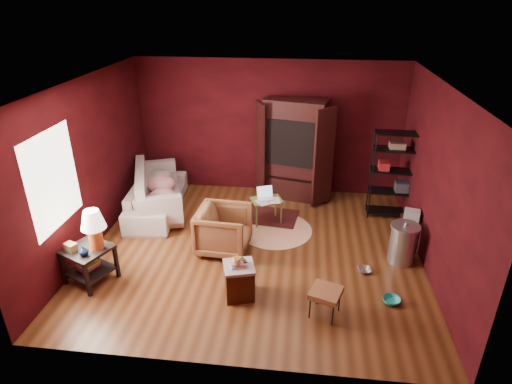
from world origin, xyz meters
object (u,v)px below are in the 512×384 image
armchair (224,228)px  tv_armoire (295,148)px  side_table (91,240)px  wire_shelving (394,171)px  sofa (156,192)px  hamper (239,280)px  laptop_desk (267,202)px

armchair → tv_armoire: size_ratio=0.41×
side_table → wire_shelving: bearing=29.2°
sofa → hamper: 3.13m
hamper → tv_armoire: bearing=79.5°
tv_armoire → wire_shelving: 2.01m
sofa → tv_armoire: 2.92m
sofa → laptop_desk: 2.20m
hamper → side_table: bearing=177.1°
side_table → laptop_desk: size_ratio=1.73×
armchair → side_table: size_ratio=0.72×
sofa → hamper: sofa is taller
hamper → sofa: bearing=130.1°
side_table → hamper: 2.25m
tv_armoire → sofa: bearing=-145.5°
sofa → wire_shelving: bearing=-90.5°
wire_shelving → sofa: bearing=-173.6°
armchair → wire_shelving: (2.96, 1.59, 0.50)m
side_table → laptop_desk: (2.38, 2.10, -0.29)m
armchair → tv_armoire: tv_armoire is taller
side_table → wire_shelving: 5.42m
laptop_desk → tv_armoire: size_ratio=0.33×
wire_shelving → armchair: bearing=-149.9°
hamper → tv_armoire: size_ratio=0.29×
laptop_desk → wire_shelving: bearing=-10.0°
side_table → sofa: bearing=85.2°
armchair → side_table: bearing=124.2°
armchair → laptop_desk: armchair is taller
armchair → hamper: bearing=-155.9°
hamper → tv_armoire: (0.63, 3.42, 0.82)m
sofa → hamper: size_ratio=3.56×
hamper → laptop_desk: size_ratio=0.87×
sofa → armchair: armchair is taller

